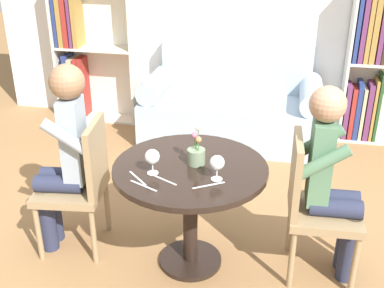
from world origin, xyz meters
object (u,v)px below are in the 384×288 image
person_right (332,180)px  chair_right (313,202)px  couch (232,109)px  person_left (64,155)px  chair_left (81,181)px  bookshelf_left (85,50)px  bookshelf_right (379,67)px  wine_glass_left (152,157)px  wine_glass_right (217,163)px  flower_vase (196,153)px

person_right → chair_right: bearing=91.8°
couch → person_right: size_ratio=1.41×
person_left → person_right: bearing=85.2°
chair_left → person_right: 1.55m
bookshelf_left → bookshelf_right: same height
person_left → wine_glass_left: size_ratio=8.51×
chair_right → chair_left: bearing=88.8°
wine_glass_right → flower_vase: (-0.15, 0.16, -0.03)m
chair_right → person_left: size_ratio=0.71×
bookshelf_right → wine_glass_right: 2.66m
chair_right → wine_glass_left: chair_right is taller
bookshelf_left → wine_glass_left: size_ratio=10.54×
bookshelf_right → person_left: 3.11m
person_left → wine_glass_right: size_ratio=8.62×
bookshelf_right → wine_glass_right: (-1.18, -2.38, 0.06)m
couch → bookshelf_left: (-1.61, 0.27, 0.43)m
couch → bookshelf_left: bearing=170.6°
chair_right → person_right: size_ratio=0.74×
chair_right → wine_glass_left: 0.99m
wine_glass_left → couch: bearing=84.8°
chair_left → person_right: size_ratio=0.74×
couch → wine_glass_right: bearing=-85.2°
couch → wine_glass_right: size_ratio=11.71×
couch → bookshelf_left: 1.69m
chair_right → person_right: (0.09, 0.01, 0.15)m
wine_glass_left → bookshelf_left: bearing=120.8°
bookshelf_left → bookshelf_right: bearing=-0.0°
couch → flower_vase: size_ratio=6.86×
person_right → wine_glass_right: 0.69m
wine_glass_right → person_left: bearing=171.4°
bookshelf_right → chair_right: 2.28m
person_right → chair_left: bearing=88.9°
couch → flower_vase: bearing=-89.2°
chair_right → wine_glass_left: (-0.92, -0.21, 0.31)m
person_left → bookshelf_left: bearing=-167.4°
bookshelf_left → chair_right: bearing=-43.0°
flower_vase → person_left: bearing=-179.1°
person_left → chair_left: bearing=94.9°
person_left → wine_glass_right: 1.01m
flower_vase → chair_left: bearing=179.7°
couch → person_left: bearing=-112.4°
couch → chair_left: 2.09m
chair_left → person_left: 0.21m
bookshelf_left → person_left: size_ratio=1.24×
wine_glass_left → bookshelf_right: bearing=57.0°
wine_glass_left → flower_vase: 0.28m
bookshelf_right → bookshelf_left: bearing=180.0°
wine_glass_right → flower_vase: flower_vase is taller
bookshelf_left → chair_left: (0.89, -2.22, -0.25)m
couch → chair_right: 2.05m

